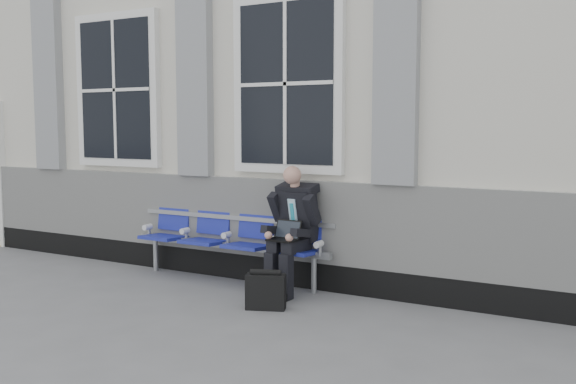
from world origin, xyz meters
The scene contains 5 objects.
ground centered at (0.00, 0.00, 0.00)m, with size 70.00×70.00×0.00m, color slate.
station_building centered at (-0.02, 3.47, 2.22)m, with size 14.40×4.40×4.49m.
bench centered at (-0.34, 1.32, 0.55)m, with size 2.60×0.47×0.91m.
businessman centered at (0.56, 1.19, 0.75)m, with size 0.55×0.74×1.37m.
briefcase centered at (0.62, 0.53, 0.18)m, with size 0.42×0.29×0.40m.
Camera 1 is at (3.80, -4.74, 1.80)m, focal length 40.00 mm.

